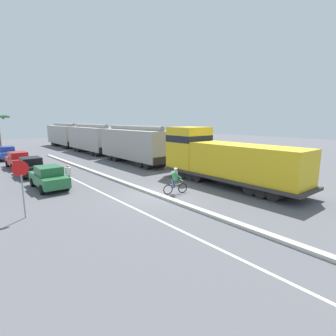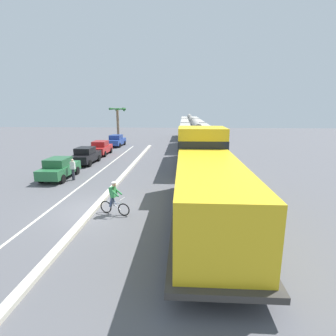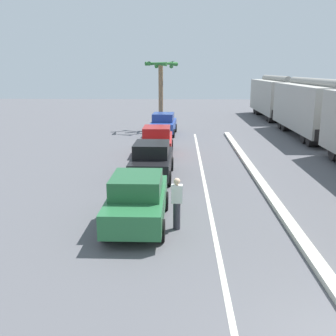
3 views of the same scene
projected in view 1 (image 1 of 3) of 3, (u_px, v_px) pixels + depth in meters
name	position (u px, v px, depth m)	size (l,w,h in m)	color
ground_plane	(155.00, 195.00, 16.94)	(120.00, 120.00, 0.00)	#56565B
median_curb	(111.00, 178.00, 21.47)	(0.36, 36.00, 0.16)	beige
lane_stripe	(83.00, 184.00, 19.99)	(0.14, 36.00, 0.01)	silver
locomotive	(222.00, 160.00, 19.77)	(3.10, 11.61, 4.20)	gold
hopper_car_lead	(135.00, 145.00, 28.94)	(2.90, 10.60, 4.18)	#A3A099
hopper_car_middle	(91.00, 139.00, 37.74)	(2.90, 10.60, 4.18)	#A7A49D
hopper_car_trailing	(65.00, 135.00, 46.54)	(2.90, 10.60, 4.18)	#A3A199
parked_car_green	(49.00, 177.00, 18.46)	(1.84, 4.20, 1.62)	#286B3D
parked_car_black	(31.00, 166.00, 22.66)	(1.88, 4.22, 1.62)	black
parked_car_red	(18.00, 160.00, 26.38)	(1.88, 4.22, 1.62)	red
parked_car_blue	(7.00, 153.00, 31.78)	(1.97, 4.27, 1.62)	#28479E
cyclist	(175.00, 182.00, 17.15)	(1.65, 0.65, 1.71)	black
stop_sign	(21.00, 178.00, 12.72)	(0.76, 0.08, 2.88)	gray
pedestrian_by_cars	(68.00, 175.00, 18.93)	(0.34, 0.22, 1.62)	#33333D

